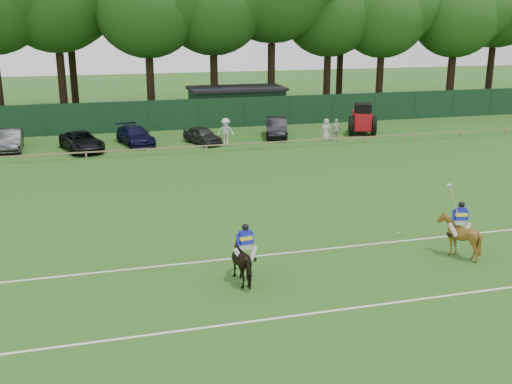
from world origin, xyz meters
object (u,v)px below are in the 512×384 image
object	(u,v)px
horse_dark	(246,261)
estate_black	(276,127)
spectator_right	(326,129)
sedan_navy	(135,135)
utility_shed	(237,104)
horse_chestnut	(458,236)
polo_ball	(399,233)
hatch_grey	(202,135)
suv_black	(82,141)
spectator_left	(226,131)
tractor	(362,120)
sedan_grey	(10,140)
spectator_mid	(336,130)

from	to	relation	value
horse_dark	estate_black	size ratio (longest dim) A/B	0.41
spectator_right	horse_dark	bearing A→B (deg)	-78.39
estate_black	spectator_right	distance (m)	3.89
sedan_navy	utility_shed	distance (m)	12.49
horse_chestnut	estate_black	xyz separation A→B (m)	(0.28, 24.95, -0.08)
polo_ball	hatch_grey	bearing A→B (deg)	102.69
estate_black	spectator_right	xyz separation A→B (m)	(3.28, -2.09, 0.06)
suv_black	spectator_left	xyz separation A→B (m)	(10.17, -0.31, 0.29)
horse_dark	spectator_left	distance (m)	23.95
hatch_grey	tractor	world-z (taller)	tractor
horse_dark	polo_ball	xyz separation A→B (m)	(7.54, 2.97, -0.74)
spectator_right	tractor	xyz separation A→B (m)	(3.63, 1.50, 0.36)
polo_ball	sedan_grey	bearing A→B (deg)	128.95
sedan_grey	hatch_grey	bearing A→B (deg)	-8.17
estate_black	horse_chestnut	bearing A→B (deg)	-74.83
suv_black	estate_black	distance (m)	14.58
sedan_grey	spectator_mid	size ratio (longest dim) A/B	2.52
sedan_grey	suv_black	xyz separation A→B (m)	(4.81, -1.50, -0.06)
horse_chestnut	sedan_navy	distance (m)	27.09
horse_dark	sedan_navy	distance (m)	25.16
hatch_grey	spectator_right	xyz separation A→B (m)	(9.28, -1.08, 0.19)
sedan_navy	tractor	world-z (taller)	tractor
sedan_grey	spectator_right	world-z (taller)	spectator_right
sedan_grey	tractor	size ratio (longest dim) A/B	1.29
spectator_right	spectator_mid	bearing A→B (deg)	-22.53
horse_dark	suv_black	bearing A→B (deg)	-84.03
horse_chestnut	polo_ball	distance (m)	3.11
horse_dark	sedan_grey	world-z (taller)	horse_dark
horse_chestnut	utility_shed	xyz separation A→B (m)	(-0.99, 33.01, 0.70)
suv_black	hatch_grey	world-z (taller)	suv_black
utility_shed	sedan_navy	bearing A→B (deg)	-139.79
spectator_right	utility_shed	distance (m)	11.14
spectator_left	polo_ball	size ratio (longest dim) A/B	21.11
utility_shed	tractor	distance (m)	11.90
tractor	sedan_grey	bearing A→B (deg)	-162.81
sedan_grey	tractor	distance (m)	26.26
sedan_navy	hatch_grey	xyz separation A→B (m)	(4.78, -1.03, -0.04)
suv_black	polo_ball	bearing A→B (deg)	-73.89
hatch_grey	polo_ball	distance (m)	21.62
sedan_navy	polo_ball	size ratio (longest dim) A/B	50.78
spectator_left	hatch_grey	bearing A→B (deg)	171.74
polo_ball	utility_shed	distance (m)	30.20
horse_dark	sedan_grey	xyz separation A→B (m)	(-10.54, 25.34, -0.06)
polo_ball	utility_shed	world-z (taller)	utility_shed
suv_black	estate_black	size ratio (longest dim) A/B	1.04
spectator_mid	polo_ball	distance (m)	19.84
sedan_grey	estate_black	bearing A→B (deg)	-3.46
suv_black	spectator_mid	bearing A→B (deg)	-21.63
suv_black	hatch_grey	distance (m)	8.53
horse_chestnut	suv_black	xyz separation A→B (m)	(-14.25, 23.72, -0.17)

